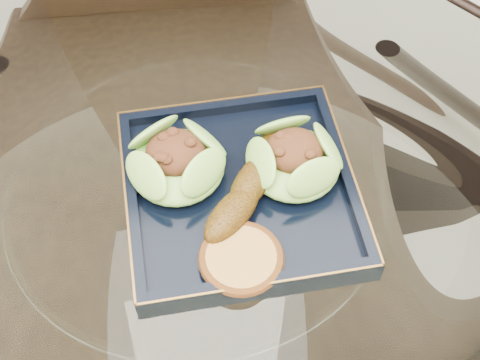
{
  "coord_description": "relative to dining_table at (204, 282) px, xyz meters",
  "views": [
    {
      "loc": [
        0.02,
        -0.43,
        1.43
      ],
      "look_at": [
        0.05,
        0.03,
        0.8
      ],
      "focal_mm": 50.0,
      "sensor_mm": 36.0,
      "label": 1
    }
  ],
  "objects": [
    {
      "name": "dining_table",
      "position": [
        0.0,
        0.0,
        0.0
      ],
      "size": [
        1.13,
        1.13,
        0.77
      ],
      "color": "white",
      "rests_on": "ground"
    },
    {
      "name": "navy_plate",
      "position": [
        0.05,
        0.03,
        0.17
      ],
      "size": [
        0.3,
        0.3,
        0.02
      ],
      "primitive_type": "cube",
      "rotation": [
        0.0,
        0.0,
        0.12
      ],
      "color": "black",
      "rests_on": "dining_table"
    },
    {
      "name": "lettuce_wrap_left",
      "position": [
        -0.02,
        0.05,
        0.2
      ],
      "size": [
        0.14,
        0.14,
        0.04
      ],
      "primitive_type": "ellipsoid",
      "rotation": [
        0.0,
        0.0,
        0.31
      ],
      "color": "#58A12F",
      "rests_on": "navy_plate"
    },
    {
      "name": "roasted_plantain",
      "position": [
        0.07,
        0.03,
        0.2
      ],
      "size": [
        0.13,
        0.18,
        0.03
      ],
      "primitive_type": "ellipsoid",
      "rotation": [
        0.0,
        0.0,
        1.02
      ],
      "color": "#593809",
      "rests_on": "navy_plate"
    },
    {
      "name": "lettuce_wrap_right",
      "position": [
        0.12,
        0.05,
        0.2
      ],
      "size": [
        0.12,
        0.12,
        0.04
      ],
      "primitive_type": "ellipsoid",
      "rotation": [
        0.0,
        0.0,
        -0.1
      ],
      "color": "#58952B",
      "rests_on": "navy_plate"
    },
    {
      "name": "crumb_patty",
      "position": [
        0.05,
        -0.07,
        0.19
      ],
      "size": [
        0.1,
        0.1,
        0.02
      ],
      "primitive_type": "cylinder",
      "rotation": [
        0.0,
        0.0,
        -0.29
      ],
      "color": "#A47036",
      "rests_on": "navy_plate"
    },
    {
      "name": "dining_chair",
      "position": [
        -0.05,
        0.35,
        -0.09
      ],
      "size": [
        0.41,
        0.41,
        0.91
      ],
      "rotation": [
        0.0,
        0.0,
        0.02
      ],
      "color": "#321F10",
      "rests_on": "ground"
    }
  ]
}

